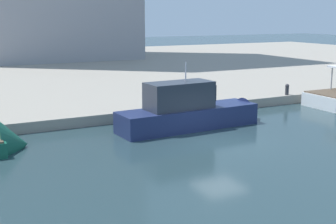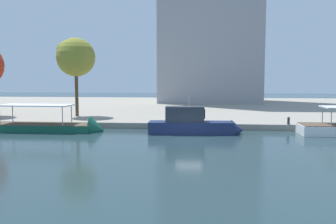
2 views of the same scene
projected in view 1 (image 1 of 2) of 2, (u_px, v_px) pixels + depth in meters
The scene contains 4 objects.
ground_plane at pixel (220, 142), 24.34m from camera, with size 220.00×220.00×0.00m, color #23383D.
dock_promenade at pixel (57, 70), 53.85m from camera, with size 120.00×55.00×0.65m, color gray.
motor_yacht_2 at pixel (194, 114), 27.46m from camera, with size 9.75×2.66×4.60m.
mooring_bollard_1 at pixel (287, 89), 34.86m from camera, with size 0.30×0.30×0.84m.
Camera 1 is at (-13.25, -19.59, 6.57)m, focal length 49.57 mm.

